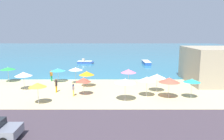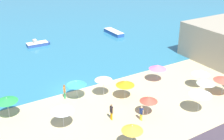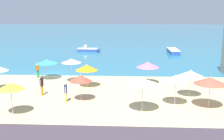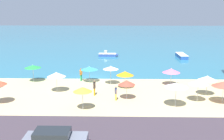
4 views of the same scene
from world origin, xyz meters
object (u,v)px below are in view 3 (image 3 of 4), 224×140
beach_umbrella_9 (11,86)px  beach_umbrella_11 (176,78)px  beach_umbrella_13 (148,65)px  bather_2 (42,84)px  beach_umbrella_6 (81,78)px  beach_umbrella_10 (210,81)px  beach_umbrella_4 (143,81)px  skiff_nearshore (88,50)px  beach_umbrella_7 (71,61)px  bather_1 (38,69)px  bather_0 (66,91)px  beach_umbrella_14 (47,62)px  skiff_offshore (173,51)px  beach_umbrella_0 (191,74)px  beach_umbrella_15 (87,68)px

beach_umbrella_9 → beach_umbrella_11: 12.31m
beach_umbrella_11 → beach_umbrella_13: 6.55m
bather_2 → beach_umbrella_6: bearing=-19.0°
bather_2 → beach_umbrella_10: bearing=-10.0°
beach_umbrella_4 → skiff_nearshore: (-8.06, 29.21, -1.91)m
beach_umbrella_7 → beach_umbrella_9: size_ratio=1.04×
bather_1 → skiff_nearshore: size_ratio=0.45×
beach_umbrella_9 → bather_0: (3.24, 2.98, -1.20)m
beach_umbrella_9 → bather_2: beach_umbrella_9 is taller
beach_umbrella_11 → bather_1: 16.02m
beach_umbrella_6 → beach_umbrella_11: beach_umbrella_11 is taller
beach_umbrella_14 → bather_2: 5.93m
skiff_offshore → beach_umbrella_0: bearing=-95.7°
bather_1 → bather_2: (2.38, -6.40, -0.00)m
beach_umbrella_15 → bather_1: 6.97m
beach_umbrella_9 → beach_umbrella_14: 10.40m
beach_umbrella_13 → bather_1: (-11.93, 2.02, -0.97)m
beach_umbrella_0 → beach_umbrella_6: beach_umbrella_0 is taller
beach_umbrella_6 → beach_umbrella_14: 8.50m
beach_umbrella_4 → beach_umbrella_7: size_ratio=1.03×
beach_umbrella_7 → beach_umbrella_11: beach_umbrella_7 is taller
beach_umbrella_4 → skiff_offshore: 28.92m
beach_umbrella_0 → bather_1: (-15.29, 6.05, -1.04)m
bather_1 → beach_umbrella_7: bearing=-23.0°
beach_umbrella_13 → beach_umbrella_14: beach_umbrella_13 is taller
bather_1 → skiff_offshore: 25.33m
bather_0 → bather_2: 3.00m
bather_2 → beach_umbrella_15: bearing=39.0°
beach_umbrella_11 → bather_1: bearing=148.6°
beach_umbrella_7 → skiff_offshore: 24.12m
bather_1 → beach_umbrella_0: bearing=-21.6°
beach_umbrella_4 → beach_umbrella_9: bearing=-173.3°
beach_umbrella_9 → beach_umbrella_13: (10.30, 9.04, -0.14)m
bather_0 → skiff_offshore: bearing=63.9°
beach_umbrella_0 → skiff_nearshore: size_ratio=0.59×
beach_umbrella_10 → bather_2: (-13.75, 2.43, -1.14)m
beach_umbrella_6 → beach_umbrella_13: (5.88, 5.64, 0.06)m
beach_umbrella_15 → bather_0: size_ratio=1.38×
beach_umbrella_4 → beach_umbrella_10: 5.29m
beach_umbrella_0 → beach_umbrella_9: size_ratio=0.98×
beach_umbrella_13 → skiff_nearshore: (-9.02, 21.26, -1.58)m
skiff_nearshore → beach_umbrella_14: bearing=-94.8°
bather_2 → beach_umbrella_7: bearing=69.3°
beach_umbrella_10 → beach_umbrella_11: 2.55m
beach_umbrella_11 → bather_2: bearing=170.3°
beach_umbrella_7 → skiff_nearshore: 21.12m
beach_umbrella_10 → skiff_nearshore: beach_umbrella_10 is taller
beach_umbrella_11 → beach_umbrella_15: (-7.68, 4.82, -0.24)m
beach_umbrella_11 → bather_0: beach_umbrella_11 is taller
beach_umbrella_7 → bather_0: 6.49m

